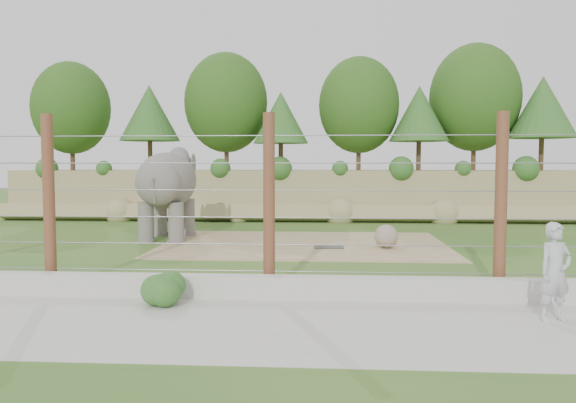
# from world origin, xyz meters

# --- Properties ---
(ground) EXTENTS (90.00, 90.00, 0.00)m
(ground) POSITION_xyz_m (0.00, 0.00, 0.00)
(ground) COLOR #2F5E20
(ground) RESTS_ON ground
(back_embankment) EXTENTS (30.00, 5.52, 8.77)m
(back_embankment) POSITION_xyz_m (0.59, 12.68, 3.97)
(back_embankment) COLOR tan
(back_embankment) RESTS_ON ground
(dirt_patch) EXTENTS (10.00, 7.00, 0.02)m
(dirt_patch) POSITION_xyz_m (0.50, 3.00, 0.01)
(dirt_patch) COLOR #927E54
(dirt_patch) RESTS_ON ground
(drain_grate) EXTENTS (1.00, 0.60, 0.03)m
(drain_grate) POSITION_xyz_m (1.38, 2.18, 0.04)
(drain_grate) COLOR #262628
(drain_grate) RESTS_ON dirt_patch
(elephant) EXTENTS (1.88, 4.28, 3.45)m
(elephant) POSITION_xyz_m (-4.74, 4.15, 1.72)
(elephant) COLOR #5D5754
(elephant) RESTS_ON ground
(stone_ball) EXTENTS (0.79, 0.79, 0.79)m
(stone_ball) POSITION_xyz_m (3.32, 2.24, 0.42)
(stone_ball) COLOR #7C6D5D
(stone_ball) RESTS_ON dirt_patch
(retaining_wall) EXTENTS (26.00, 0.35, 0.50)m
(retaining_wall) POSITION_xyz_m (0.00, -5.00, 0.25)
(retaining_wall) COLOR beige
(retaining_wall) RESTS_ON ground
(walkway) EXTENTS (26.00, 4.00, 0.01)m
(walkway) POSITION_xyz_m (0.00, -7.00, 0.01)
(walkway) COLOR beige
(walkway) RESTS_ON ground
(barrier_fence) EXTENTS (20.26, 0.26, 4.00)m
(barrier_fence) POSITION_xyz_m (0.00, -4.50, 2.00)
(barrier_fence) COLOR brown
(barrier_fence) RESTS_ON ground
(walkway_shrub) EXTENTS (0.66, 0.66, 0.66)m
(walkway_shrub) POSITION_xyz_m (-2.10, -5.80, 0.34)
(walkway_shrub) COLOR #265F20
(walkway_shrub) RESTS_ON walkway
(zookeeper) EXTENTS (0.77, 0.63, 1.82)m
(zookeeper) POSITION_xyz_m (5.42, -6.37, 0.92)
(zookeeper) COLOR #B0B5BA
(zookeeper) RESTS_ON walkway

